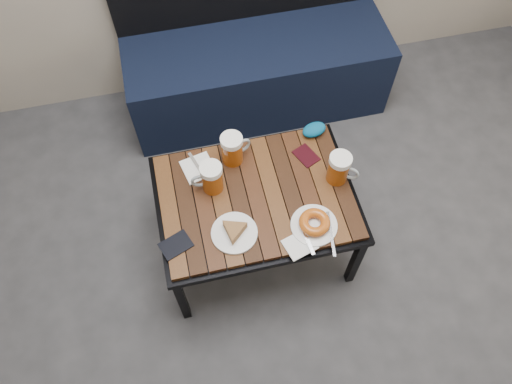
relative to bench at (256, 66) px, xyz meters
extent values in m
cube|color=black|center=(0.00, -0.02, -0.05)|extent=(1.40, 0.50, 0.45)
cube|color=black|center=(-0.61, -1.20, -0.06)|extent=(0.04, 0.03, 0.42)
cube|color=black|center=(0.17, -1.20, -0.06)|extent=(0.04, 0.03, 0.42)
cube|color=black|center=(-0.61, -0.64, -0.06)|extent=(0.04, 0.04, 0.42)
cube|color=black|center=(0.17, -0.64, -0.06)|extent=(0.04, 0.04, 0.42)
cube|color=black|center=(-0.22, -0.92, 0.16)|extent=(0.84, 0.62, 0.03)
cube|color=#351A0C|center=(-0.22, -0.92, 0.19)|extent=(0.80, 0.58, 0.02)
cylinder|color=#8C3D0B|center=(-0.38, -0.84, 0.26)|extent=(0.09, 0.09, 0.12)
cylinder|color=white|center=(-0.38, -0.84, 0.33)|extent=(0.09, 0.09, 0.03)
torus|color=#8C999E|center=(-0.43, -0.83, 0.26)|extent=(0.08, 0.02, 0.07)
cylinder|color=#8C3D0B|center=(-0.27, -0.72, 0.26)|extent=(0.12, 0.12, 0.12)
cylinder|color=white|center=(-0.27, -0.72, 0.34)|extent=(0.09, 0.09, 0.03)
torus|color=#8C999E|center=(-0.22, -0.70, 0.26)|extent=(0.08, 0.04, 0.08)
cylinder|color=#8C3D0B|center=(0.14, -0.91, 0.26)|extent=(0.12, 0.12, 0.12)
cylinder|color=white|center=(0.14, -0.91, 0.34)|extent=(0.09, 0.09, 0.03)
torus|color=#8C999E|center=(0.18, -0.94, 0.26)|extent=(0.07, 0.05, 0.08)
cylinder|color=white|center=(-0.34, -1.07, 0.21)|extent=(0.19, 0.19, 0.01)
cylinder|color=white|center=(-0.02, -1.11, 0.21)|extent=(0.19, 0.19, 0.01)
torus|color=#983A0D|center=(-0.02, -1.11, 0.23)|extent=(0.13, 0.13, 0.04)
cube|color=#A5A8AD|center=(0.03, -1.17, 0.21)|extent=(0.04, 0.20, 0.00)
cube|color=#A5A8AD|center=(-0.07, -1.17, 0.21)|extent=(0.03, 0.15, 0.00)
cube|color=white|center=(-0.43, -0.73, 0.20)|extent=(0.15, 0.15, 0.01)
cube|color=#A5A8AD|center=(-0.43, -0.73, 0.21)|extent=(0.07, 0.17, 0.00)
cube|color=white|center=(-0.10, -1.18, 0.20)|extent=(0.14, 0.13, 0.01)
cube|color=black|center=(-0.58, -1.07, 0.20)|extent=(0.14, 0.12, 0.01)
cube|color=black|center=(0.04, -0.77, 0.20)|extent=(0.12, 0.13, 0.01)
ellipsoid|color=navy|center=(0.11, -0.66, 0.22)|extent=(0.13, 0.10, 0.05)
camera|label=1|loc=(-0.45, -1.94, 2.00)|focal=35.00mm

